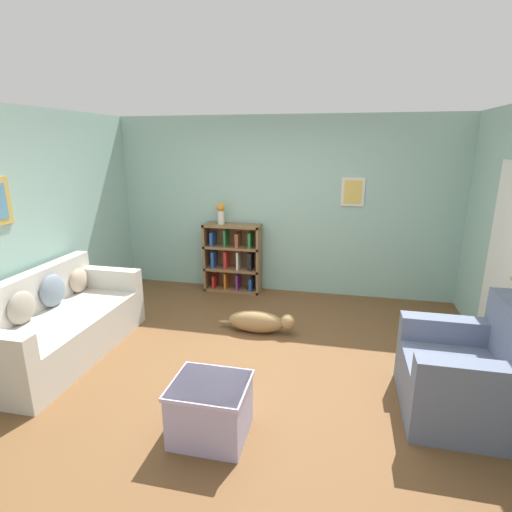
% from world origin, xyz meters
% --- Properties ---
extents(ground_plane, '(14.00, 14.00, 0.00)m').
position_xyz_m(ground_plane, '(0.00, 0.00, 0.00)').
color(ground_plane, brown).
extents(wall_back, '(5.60, 0.13, 2.60)m').
position_xyz_m(wall_back, '(0.00, 2.25, 1.30)').
color(wall_back, '#93BCB2').
rests_on(wall_back, ground_plane).
extents(wall_left, '(0.13, 5.00, 2.60)m').
position_xyz_m(wall_left, '(-2.55, -0.00, 1.30)').
color(wall_left, '#93BCB2').
rests_on(wall_left, ground_plane).
extents(couch, '(0.89, 1.95, 0.88)m').
position_xyz_m(couch, '(-2.05, -0.25, 0.33)').
color(couch, beige).
rests_on(couch, ground_plane).
extents(bookshelf, '(0.86, 0.30, 1.04)m').
position_xyz_m(bookshelf, '(-0.72, 2.05, 0.51)').
color(bookshelf, olive).
rests_on(bookshelf, ground_plane).
extents(recliner_chair, '(0.91, 0.97, 0.98)m').
position_xyz_m(recliner_chair, '(1.97, -0.39, 0.35)').
color(recliner_chair, slate).
rests_on(recliner_chair, ground_plane).
extents(coffee_table, '(0.59, 0.52, 0.46)m').
position_xyz_m(coffee_table, '(-0.03, -1.10, 0.24)').
color(coffee_table, '#ADA3CC').
rests_on(coffee_table, ground_plane).
extents(dog, '(0.97, 0.24, 0.26)m').
position_xyz_m(dog, '(-0.03, 0.72, 0.14)').
color(dog, '#9E7A4C').
rests_on(dog, ground_plane).
extents(vase, '(0.13, 0.13, 0.32)m').
position_xyz_m(vase, '(-0.89, 2.03, 1.22)').
color(vase, silver).
rests_on(vase, bookshelf).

